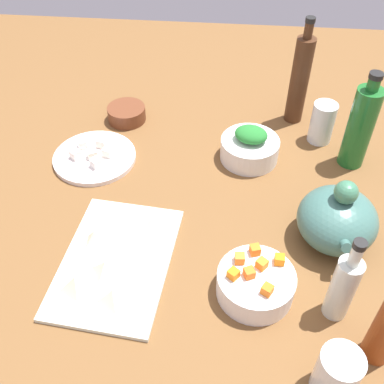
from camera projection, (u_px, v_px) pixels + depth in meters
tabletop at (192, 213)px, 104.03cm from camera, size 190.00×190.00×3.00cm
cutting_board at (117, 261)px, 91.78cm from camera, size 32.70×23.73×1.00cm
plate_tofu at (95, 157)px, 114.58cm from camera, size 20.39×20.39×1.20cm
bowl_greens at (249, 149)px, 113.41cm from camera, size 14.28×14.28×5.59cm
bowl_carrots at (255, 284)px, 85.39cm from camera, size 14.49×14.49×5.34cm
bowl_small_side at (127, 114)px, 125.66cm from camera, size 10.28×10.28×3.99cm
teapot at (337, 219)px, 92.29cm from camera, size 17.95×16.00×15.94cm
bottle_0 at (300, 79)px, 118.69cm from camera, size 4.79×4.79×28.64cm
bottle_1 at (360, 126)px, 106.80cm from camera, size 6.16×6.16×24.60cm
bottle_3 at (343, 286)px, 78.92cm from camera, size 4.43×4.43×19.66cm
drinking_glass_0 at (322, 123)px, 116.92cm from camera, size 6.03×6.03×10.78cm
drinking_glass_1 at (337, 374)px, 70.95cm from camera, size 6.81×6.81×9.80cm
carrot_cube_0 at (255, 250)px, 86.62cm from camera, size 2.26×2.26×1.80cm
carrot_cube_1 at (240, 258)px, 85.18cm from camera, size 1.94×1.94×1.80cm
carrot_cube_2 at (280, 260)px, 84.99cm from camera, size 1.84×1.84×1.80cm
carrot_cube_3 at (267, 290)px, 80.31cm from camera, size 2.47×2.47×1.80cm
carrot_cube_4 at (233, 274)px, 82.69cm from camera, size 2.53×2.53×1.80cm
carrot_cube_5 at (262, 264)px, 84.28cm from camera, size 2.54×2.54×1.80cm
carrot_cube_6 at (249, 273)px, 82.85cm from camera, size 2.37×2.37×1.80cm
chopped_greens_mound at (251, 134)px, 110.24cm from camera, size 8.36×9.35×3.48cm
tofu_cube_0 at (83, 144)px, 115.70cm from camera, size 2.56×2.56×2.20cm
tofu_cube_1 at (96, 163)px, 110.48cm from camera, size 3.10×3.10×2.20cm
tofu_cube_2 at (92, 154)px, 112.84cm from camera, size 2.97×2.97×2.20cm
tofu_cube_3 at (102, 143)px, 116.02cm from camera, size 2.50×2.50×2.20cm
tofu_cube_4 at (108, 152)px, 113.40cm from camera, size 2.71×2.71×2.20cm
tofu_cube_5 at (75, 154)px, 112.84cm from camera, size 3.05×3.05×2.20cm
dumpling_0 at (113, 295)px, 83.91cm from camera, size 6.29×6.09×2.97cm
dumpling_1 at (76, 283)px, 85.63cm from camera, size 5.85×5.96×3.18cm
dumpling_2 at (106, 267)px, 88.38cm from camera, size 6.05×5.50×3.03cm
dumpling_3 at (95, 236)px, 93.75cm from camera, size 5.33×5.18×3.10cm
dumpling_4 at (137, 266)px, 88.82cm from camera, size 7.12×7.08×2.54cm
dumpling_5 at (151, 225)px, 96.19cm from camera, size 5.27×5.18×2.83cm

